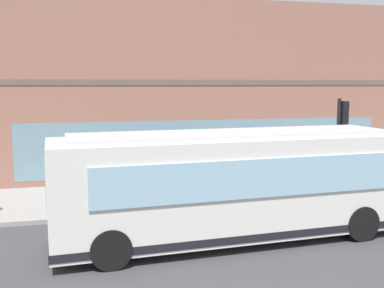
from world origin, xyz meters
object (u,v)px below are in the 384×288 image
at_px(city_bus_nearside, 233,186).
at_px(pedestrian_by_light_pole, 170,164).
at_px(traffic_light_near_corner, 341,129).
at_px(pedestrian_walking_along_curb, 205,162).
at_px(newspaper_vending_box, 211,180).
at_px(fire_hydrant, 369,171).

xyz_separation_m(city_bus_nearside, pedestrian_by_light_pole, (6.24, 0.57, -0.43)).
distance_m(traffic_light_near_corner, pedestrian_walking_along_curb, 5.71).
relative_size(city_bus_nearside, pedestrian_walking_along_curb, 6.05).
height_order(city_bus_nearside, pedestrian_by_light_pole, city_bus_nearside).
bearing_deg(pedestrian_by_light_pole, newspaper_vending_box, -125.18).
height_order(fire_hydrant, pedestrian_by_light_pole, pedestrian_by_light_pole).
bearing_deg(fire_hydrant, pedestrian_by_light_pole, 87.09).
height_order(traffic_light_near_corner, pedestrian_walking_along_curb, traffic_light_near_corner).
relative_size(pedestrian_walking_along_curb, newspaper_vending_box, 1.87).
bearing_deg(newspaper_vending_box, traffic_light_near_corner, -114.46).
distance_m(city_bus_nearside, newspaper_vending_box, 5.38).
xyz_separation_m(traffic_light_near_corner, pedestrian_walking_along_curb, (3.38, 4.31, -1.62)).
height_order(traffic_light_near_corner, pedestrian_by_light_pole, traffic_light_near_corner).
bearing_deg(traffic_light_near_corner, city_bus_nearside, 121.00).
bearing_deg(pedestrian_walking_along_curb, traffic_light_near_corner, -128.08).
bearing_deg(newspaper_vending_box, pedestrian_by_light_pole, 54.82).
distance_m(pedestrian_by_light_pole, pedestrian_walking_along_curb, 1.62).
bearing_deg(newspaper_vending_box, pedestrian_walking_along_curb, -5.07).
bearing_deg(city_bus_nearside, newspaper_vending_box, -9.76).
xyz_separation_m(traffic_light_near_corner, pedestrian_by_light_pole, (3.04, 5.89, -1.62)).
bearing_deg(pedestrian_by_light_pole, fire_hydrant, -92.91).
xyz_separation_m(fire_hydrant, pedestrian_walking_along_curb, (0.79, 7.42, 0.60)).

